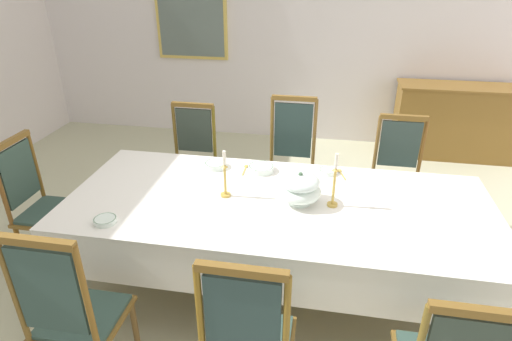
{
  "coord_description": "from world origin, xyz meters",
  "views": [
    {
      "loc": [
        0.29,
        -2.69,
        2.25
      ],
      "look_at": [
        -0.14,
        -0.27,
        1.01
      ],
      "focal_mm": 29.66,
      "sensor_mm": 36.0,
      "label": 1
    }
  ],
  "objects": [
    {
      "name": "spoon_primary",
      "position": [
        0.42,
        0.28,
        0.77
      ],
      "size": [
        0.07,
        0.17,
        0.01
      ],
      "rotation": [
        0.0,
        0.0,
        0.3
      ],
      "color": "gold",
      "rests_on": "tablecloth"
    },
    {
      "name": "chair_south_a",
      "position": [
        -0.95,
        -1.23,
        0.57
      ],
      "size": [
        0.44,
        0.42,
        1.14
      ],
      "color": "brown",
      "rests_on": "ground"
    },
    {
      "name": "bowl_far_right",
      "position": [
        -1.03,
        -0.68,
        0.79
      ],
      "size": [
        0.14,
        0.14,
        0.03
      ],
      "color": "white",
      "rests_on": "tablecloth"
    },
    {
      "name": "tablecloth",
      "position": [
        0.0,
        -0.22,
        0.69
      ],
      "size": [
        2.89,
        1.23,
        0.35
      ],
      "color": "white",
      "rests_on": "dining_table"
    },
    {
      "name": "bowl_near_left",
      "position": [
        0.33,
        0.26,
        0.79
      ],
      "size": [
        0.14,
        0.14,
        0.03
      ],
      "color": "white",
      "rests_on": "tablecloth"
    },
    {
      "name": "candlestick_west",
      "position": [
        -0.37,
        -0.22,
        0.91
      ],
      "size": [
        0.07,
        0.07,
        0.34
      ],
      "color": "gold",
      "rests_on": "tablecloth"
    },
    {
      "name": "dining_table",
      "position": [
        0.0,
        -0.22,
        0.7
      ],
      "size": [
        2.87,
        1.21,
        0.76
      ],
      "color": "brown",
      "rests_on": "ground"
    },
    {
      "name": "ground",
      "position": [
        0.0,
        0.0,
        -0.02
      ],
      "size": [
        7.2,
        5.68,
        0.04
      ],
      "primitive_type": "cube",
      "color": "#BBBC9B"
    },
    {
      "name": "framed_painting",
      "position": [
        -1.54,
        2.82,
        1.73
      ],
      "size": [
        0.94,
        0.05,
        1.38
      ],
      "color": "#D1B251"
    },
    {
      "name": "chair_north_a",
      "position": [
        -0.95,
        0.78,
        0.55
      ],
      "size": [
        0.44,
        0.42,
        1.05
      ],
      "rotation": [
        0.0,
        0.0,
        3.14
      ],
      "color": "brown",
      "rests_on": "ground"
    },
    {
      "name": "bowl_near_right",
      "position": [
        -0.19,
        0.2,
        0.79
      ],
      "size": [
        0.2,
        0.2,
        0.05
      ],
      "color": "white",
      "rests_on": "tablecloth"
    },
    {
      "name": "soup_tureen",
      "position": [
        0.14,
        -0.22,
        0.88
      ],
      "size": [
        0.29,
        0.29,
        0.23
      ],
      "color": "white",
      "rests_on": "tablecloth"
    },
    {
      "name": "spoon_secondary",
      "position": [
        -0.31,
        0.23,
        0.77
      ],
      "size": [
        0.03,
        0.18,
        0.01
      ],
      "rotation": [
        0.0,
        0.0,
        0.01
      ],
      "color": "gold",
      "rests_on": "tablecloth"
    },
    {
      "name": "chair_south_b",
      "position": [
        -0.01,
        -1.23,
        0.57
      ],
      "size": [
        0.44,
        0.42,
        1.12
      ],
      "color": "brown",
      "rests_on": "ground"
    },
    {
      "name": "chair_north_b",
      "position": [
        -0.01,
        0.79,
        0.58
      ],
      "size": [
        0.44,
        0.42,
        1.17
      ],
      "rotation": [
        0.0,
        0.0,
        3.14
      ],
      "color": "brown",
      "rests_on": "ground"
    },
    {
      "name": "chair_north_c",
      "position": [
        0.93,
        0.78,
        0.55
      ],
      "size": [
        0.44,
        0.42,
        1.05
      ],
      "rotation": [
        0.0,
        0.0,
        3.14
      ],
      "color": "brown",
      "rests_on": "ground"
    },
    {
      "name": "back_wall",
      "position": [
        0.0,
        2.88,
        1.72
      ],
      "size": [
        7.2,
        0.08,
        3.44
      ],
      "primitive_type": "cube",
      "color": "silver",
      "rests_on": "ground"
    },
    {
      "name": "chair_head_west",
      "position": [
        -1.84,
        -0.22,
        0.55
      ],
      "size": [
        0.42,
        0.44,
        1.08
      ],
      "rotation": [
        0.0,
        0.0,
        -1.57
      ],
      "color": "brown",
      "rests_on": "ground"
    },
    {
      "name": "sideboard",
      "position": [
        1.83,
        2.56,
        0.45
      ],
      "size": [
        1.44,
        0.48,
        0.9
      ],
      "rotation": [
        0.0,
        0.0,
        3.14
      ],
      "color": "brown",
      "rests_on": "ground"
    },
    {
      "name": "bowl_far_left",
      "position": [
        -0.55,
        0.2,
        0.79
      ],
      "size": [
        0.17,
        0.17,
        0.04
      ],
      "color": "white",
      "rests_on": "tablecloth"
    },
    {
      "name": "candlestick_east",
      "position": [
        0.37,
        -0.22,
        0.92
      ],
      "size": [
        0.07,
        0.07,
        0.38
      ],
      "color": "gold",
      "rests_on": "tablecloth"
    }
  ]
}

